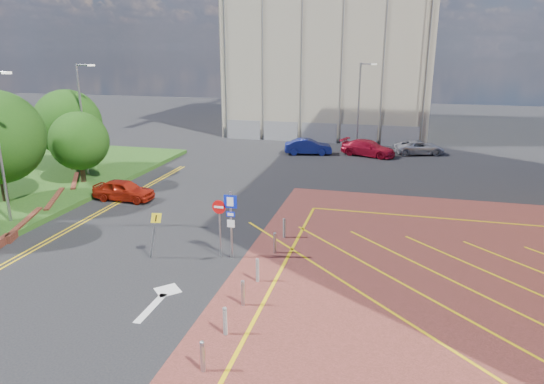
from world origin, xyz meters
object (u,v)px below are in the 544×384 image
at_px(warning_sign, 154,229).
at_px(car_red_back, 368,148).
at_px(sign_cluster, 227,218).
at_px(car_blue_back, 308,147).
at_px(tree_d, 68,123).
at_px(tree_c, 79,141).
at_px(car_red_left, 124,190).
at_px(lamp_back, 360,103).
at_px(lamp_left_far, 83,115).
at_px(car_silver_back, 419,148).

relative_size(warning_sign, car_red_back, 0.46).
bearing_deg(sign_cluster, car_blue_back, 90.89).
height_order(tree_d, car_blue_back, tree_d).
relative_size(tree_c, sign_cluster, 1.53).
distance_m(car_red_left, car_red_back, 22.27).
bearing_deg(sign_cluster, lamp_back, 82.03).
height_order(car_blue_back, car_red_back, car_red_back).
height_order(lamp_back, car_red_back, lamp_back).
bearing_deg(lamp_left_far, warning_sign, -45.86).
distance_m(tree_d, lamp_back, 25.47).
distance_m(lamp_left_far, lamp_back, 24.46).
xyz_separation_m(sign_cluster, car_red_back, (4.96, 23.86, -1.25)).
bearing_deg(car_red_back, sign_cluster, -173.79).
xyz_separation_m(car_red_left, car_silver_back, (18.70, 18.91, -0.05)).
distance_m(lamp_left_far, sign_cluster, 18.58).
xyz_separation_m(tree_c, car_silver_back, (23.20, 16.65, -2.57)).
bearing_deg(car_red_left, car_blue_back, -28.04).
xyz_separation_m(tree_d, warning_sign, (13.64, -12.91, -2.44)).
distance_m(tree_d, car_red_back, 24.97).
height_order(sign_cluster, car_silver_back, sign_cluster).
bearing_deg(car_red_back, car_blue_back, 114.97).
bearing_deg(car_red_back, car_red_left, 158.15).
xyz_separation_m(lamp_left_far, car_blue_back, (14.36, 12.18, -3.96)).
bearing_deg(tree_d, lamp_back, 36.09).
bearing_deg(lamp_back, car_red_back, -69.65).
relative_size(tree_d, car_blue_back, 1.43).
relative_size(lamp_back, warning_sign, 3.55).
bearing_deg(car_silver_back, lamp_left_far, 104.08).
bearing_deg(lamp_left_far, car_red_back, 33.13).
height_order(tree_c, car_red_left, tree_c).
bearing_deg(sign_cluster, car_red_back, 78.26).
relative_size(lamp_left_far, warning_sign, 3.55).
bearing_deg(lamp_back, car_blue_back, -137.35).
height_order(lamp_back, car_red_left, lamp_back).
bearing_deg(tree_d, car_red_left, -35.08).
bearing_deg(lamp_back, tree_c, -134.32).
relative_size(tree_c, lamp_back, 0.61).
distance_m(lamp_back, car_red_back, 4.97).
distance_m(tree_c, warning_sign, 14.64).
distance_m(car_blue_back, car_silver_back, 10.07).
xyz_separation_m(car_red_left, car_red_back, (14.25, 17.11, 0.04)).
bearing_deg(warning_sign, car_red_left, 128.77).
relative_size(tree_d, warning_sign, 2.70).
bearing_deg(car_red_back, tree_d, 136.50).
height_order(sign_cluster, car_blue_back, sign_cluster).
bearing_deg(warning_sign, sign_cluster, 15.77).
bearing_deg(tree_c, warning_sign, -42.97).
distance_m(tree_c, sign_cluster, 16.53).
height_order(lamp_left_far, warning_sign, lamp_left_far).
xyz_separation_m(tree_c, warning_sign, (10.64, -9.91, -1.76)).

